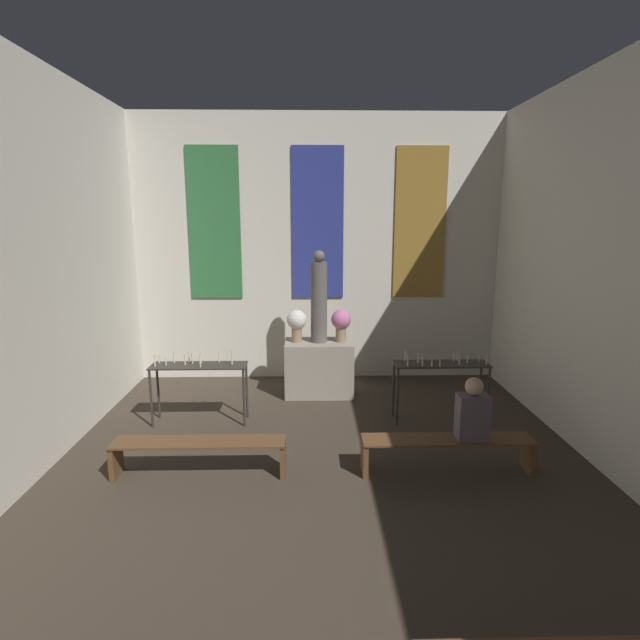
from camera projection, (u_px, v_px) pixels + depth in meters
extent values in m
cube|color=silver|center=(318.00, 250.00, 9.18)|extent=(6.89, 0.12, 4.82)
cube|color=#33723F|center=(214.00, 223.00, 8.96)|extent=(0.93, 0.03, 2.70)
cube|color=navy|center=(318.00, 223.00, 9.01)|extent=(0.93, 0.03, 2.70)
cube|color=olive|center=(420.00, 223.00, 9.05)|extent=(0.93, 0.03, 2.70)
cube|color=gray|center=(319.00, 368.00, 8.57)|extent=(1.15, 0.72, 0.92)
cylinder|color=#5B5651|center=(319.00, 303.00, 8.34)|extent=(0.28, 0.28, 1.35)
sphere|color=#5B5651|center=(319.00, 256.00, 8.19)|extent=(0.19, 0.19, 0.19)
cylinder|color=#937A5B|center=(297.00, 334.00, 8.44)|extent=(0.18, 0.18, 0.27)
sphere|color=silver|center=(297.00, 320.00, 8.39)|extent=(0.33, 0.33, 0.33)
cylinder|color=#937A5B|center=(341.00, 334.00, 8.46)|extent=(0.18, 0.18, 0.27)
sphere|color=#C66B9E|center=(341.00, 320.00, 8.41)|extent=(0.33, 0.33, 0.33)
cube|color=#332D28|center=(199.00, 366.00, 7.27)|extent=(1.39, 0.40, 0.02)
cylinder|color=#332D28|center=(151.00, 399.00, 7.17)|extent=(0.04, 0.04, 0.86)
cylinder|color=#332D28|center=(244.00, 398.00, 7.20)|extent=(0.04, 0.04, 0.86)
cylinder|color=#332D28|center=(158.00, 391.00, 7.51)|extent=(0.04, 0.04, 0.86)
cylinder|color=#332D28|center=(247.00, 390.00, 7.54)|extent=(0.04, 0.04, 0.86)
cylinder|color=silver|center=(166.00, 362.00, 7.23)|extent=(0.02, 0.02, 0.10)
sphere|color=#F9CC4C|center=(166.00, 358.00, 7.22)|extent=(0.02, 0.02, 0.02)
cylinder|color=silver|center=(155.00, 362.00, 7.17)|extent=(0.02, 0.02, 0.14)
sphere|color=#F9CC4C|center=(154.00, 356.00, 7.15)|extent=(0.02, 0.02, 0.02)
cylinder|color=silver|center=(232.00, 360.00, 7.28)|extent=(0.02, 0.02, 0.15)
sphere|color=#F9CC4C|center=(232.00, 354.00, 7.26)|extent=(0.02, 0.02, 0.02)
cylinder|color=silver|center=(185.00, 360.00, 7.25)|extent=(0.02, 0.02, 0.14)
sphere|color=#F9CC4C|center=(185.00, 355.00, 7.23)|extent=(0.02, 0.02, 0.02)
cylinder|color=silver|center=(192.00, 359.00, 7.31)|extent=(0.02, 0.02, 0.15)
sphere|color=#F9CC4C|center=(192.00, 353.00, 7.29)|extent=(0.02, 0.02, 0.02)
cylinder|color=silver|center=(192.00, 359.00, 7.33)|extent=(0.02, 0.02, 0.14)
sphere|color=#F9CC4C|center=(192.00, 353.00, 7.32)|extent=(0.02, 0.02, 0.02)
cylinder|color=silver|center=(232.00, 357.00, 7.40)|extent=(0.02, 0.02, 0.17)
sphere|color=#F9CC4C|center=(232.00, 350.00, 7.38)|extent=(0.02, 0.02, 0.02)
cylinder|color=silver|center=(219.00, 358.00, 7.38)|extent=(0.02, 0.02, 0.13)
sphere|color=#F9CC4C|center=(219.00, 353.00, 7.37)|extent=(0.02, 0.02, 0.02)
cylinder|color=silver|center=(200.00, 362.00, 7.14)|extent=(0.02, 0.02, 0.16)
sphere|color=#F9CC4C|center=(200.00, 356.00, 7.13)|extent=(0.02, 0.02, 0.02)
cylinder|color=silver|center=(201.00, 358.00, 7.33)|extent=(0.02, 0.02, 0.15)
sphere|color=#F9CC4C|center=(201.00, 353.00, 7.31)|extent=(0.02, 0.02, 0.02)
cylinder|color=silver|center=(174.00, 359.00, 7.35)|extent=(0.02, 0.02, 0.14)
sphere|color=#F9CC4C|center=(174.00, 353.00, 7.33)|extent=(0.02, 0.02, 0.02)
cylinder|color=silver|center=(189.00, 358.00, 7.38)|extent=(0.02, 0.02, 0.14)
sphere|color=#F9CC4C|center=(189.00, 352.00, 7.37)|extent=(0.02, 0.02, 0.02)
cylinder|color=silver|center=(159.00, 360.00, 7.34)|extent=(0.02, 0.02, 0.10)
sphere|color=#F9CC4C|center=(159.00, 356.00, 7.33)|extent=(0.02, 0.02, 0.02)
cube|color=#332D28|center=(441.00, 364.00, 7.35)|extent=(1.39, 0.40, 0.02)
cylinder|color=#332D28|center=(397.00, 397.00, 7.25)|extent=(0.04, 0.04, 0.86)
cylinder|color=#332D28|center=(488.00, 396.00, 7.28)|extent=(0.04, 0.04, 0.86)
cylinder|color=#332D28|center=(393.00, 389.00, 7.59)|extent=(0.04, 0.04, 0.86)
cylinder|color=#332D28|center=(480.00, 388.00, 7.62)|extent=(0.04, 0.04, 0.86)
cylinder|color=silver|center=(460.00, 360.00, 7.26)|extent=(0.02, 0.02, 0.15)
sphere|color=#F9CC4C|center=(460.00, 354.00, 7.25)|extent=(0.02, 0.02, 0.02)
cylinder|color=silver|center=(454.00, 357.00, 7.46)|extent=(0.02, 0.02, 0.12)
sphere|color=#F9CC4C|center=(454.00, 353.00, 7.44)|extent=(0.02, 0.02, 0.02)
cylinder|color=silver|center=(419.00, 359.00, 7.41)|extent=(0.02, 0.02, 0.10)
sphere|color=#F9CC4C|center=(419.00, 355.00, 7.40)|extent=(0.02, 0.02, 0.02)
cylinder|color=silver|center=(423.00, 361.00, 7.21)|extent=(0.02, 0.02, 0.15)
sphere|color=#F9CC4C|center=(423.00, 355.00, 7.19)|extent=(0.02, 0.02, 0.02)
cylinder|color=silver|center=(479.00, 358.00, 7.40)|extent=(0.02, 0.02, 0.12)
sphere|color=#F9CC4C|center=(479.00, 353.00, 7.39)|extent=(0.02, 0.02, 0.02)
cylinder|color=silver|center=(418.00, 359.00, 7.34)|extent=(0.02, 0.02, 0.13)
sphere|color=#F9CC4C|center=(418.00, 354.00, 7.32)|extent=(0.02, 0.02, 0.02)
cylinder|color=silver|center=(486.00, 360.00, 7.28)|extent=(0.02, 0.02, 0.15)
sphere|color=#F9CC4C|center=(487.00, 354.00, 7.26)|extent=(0.02, 0.02, 0.02)
cylinder|color=silver|center=(408.00, 361.00, 7.19)|extent=(0.02, 0.02, 0.16)
sphere|color=#F9CC4C|center=(408.00, 355.00, 7.18)|extent=(0.02, 0.02, 0.02)
cylinder|color=silver|center=(440.00, 363.00, 7.17)|extent=(0.02, 0.02, 0.11)
sphere|color=#F9CC4C|center=(440.00, 359.00, 7.16)|extent=(0.02, 0.02, 0.02)
cylinder|color=silver|center=(467.00, 359.00, 7.37)|extent=(0.02, 0.02, 0.13)
sphere|color=#F9CC4C|center=(468.00, 354.00, 7.35)|extent=(0.02, 0.02, 0.02)
cylinder|color=silver|center=(432.00, 364.00, 7.17)|extent=(0.02, 0.02, 0.09)
sphere|color=#F9CC4C|center=(432.00, 360.00, 7.16)|extent=(0.02, 0.02, 0.02)
cylinder|color=silver|center=(405.00, 355.00, 7.46)|extent=(0.02, 0.02, 0.17)
sphere|color=#F9CC4C|center=(406.00, 349.00, 7.44)|extent=(0.02, 0.02, 0.02)
cylinder|color=silver|center=(457.00, 356.00, 7.48)|extent=(0.02, 0.02, 0.14)
sphere|color=#F9CC4C|center=(458.00, 351.00, 7.46)|extent=(0.02, 0.02, 0.02)
cube|color=brown|center=(199.00, 442.00, 5.83)|extent=(2.02, 0.36, 0.03)
cube|color=brown|center=(116.00, 460.00, 5.85)|extent=(0.06, 0.32, 0.40)
cube|color=brown|center=(283.00, 458.00, 5.90)|extent=(0.06, 0.32, 0.40)
cube|color=brown|center=(447.00, 439.00, 5.90)|extent=(2.02, 0.36, 0.03)
cube|color=brown|center=(364.00, 457.00, 5.92)|extent=(0.06, 0.32, 0.40)
cube|color=brown|center=(528.00, 455.00, 5.97)|extent=(0.06, 0.32, 0.40)
cube|color=#564C56|center=(472.00, 417.00, 5.85)|extent=(0.36, 0.24, 0.54)
sphere|color=tan|center=(474.00, 386.00, 5.78)|extent=(0.21, 0.21, 0.21)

